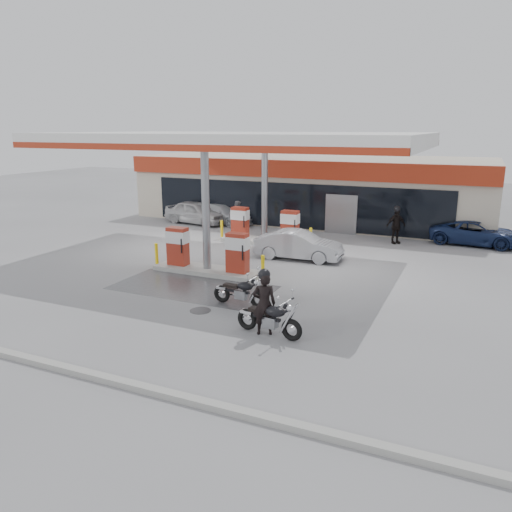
{
  "coord_description": "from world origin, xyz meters",
  "views": [
    {
      "loc": [
        9.95,
        -15.27,
        5.81
      ],
      "look_at": [
        2.63,
        1.05,
        1.2
      ],
      "focal_mm": 35.0,
      "sensor_mm": 36.0,
      "label": 1
    }
  ],
  "objects": [
    {
      "name": "pump_island_far",
      "position": [
        0.0,
        8.0,
        0.71
      ],
      "size": [
        5.14,
        1.3,
        1.78
      ],
      "color": "#9E9E99",
      "rests_on": "ground"
    },
    {
      "name": "store_building",
      "position": [
        0.01,
        15.94,
        2.01
      ],
      "size": [
        22.0,
        8.22,
        4.0
      ],
      "color": "beige",
      "rests_on": "ground"
    },
    {
      "name": "canopy",
      "position": [
        0.0,
        5.0,
        5.27
      ],
      "size": [
        16.0,
        10.02,
        5.51
      ],
      "color": "silver",
      "rests_on": "ground"
    },
    {
      "name": "kerb",
      "position": [
        0.0,
        -7.0,
        0.07
      ],
      "size": [
        28.0,
        0.25,
        0.15
      ],
      "primitive_type": "cube",
      "color": "gray",
      "rests_on": "ground"
    },
    {
      "name": "pump_island_near",
      "position": [
        0.0,
        2.0,
        0.71
      ],
      "size": [
        5.14,
        1.3,
        1.78
      ],
      "color": "#9E9E99",
      "rests_on": "ground"
    },
    {
      "name": "sedan_white",
      "position": [
        -6.0,
        11.2,
        0.71
      ],
      "size": [
        4.36,
        2.26,
        1.42
      ],
      "primitive_type": "imported",
      "rotation": [
        0.0,
        0.0,
        1.43
      ],
      "color": "silver",
      "rests_on": "ground"
    },
    {
      "name": "drain_cover",
      "position": [
        2.0,
        -2.0,
        0.0
      ],
      "size": [
        0.7,
        0.7,
        0.01
      ],
      "primitive_type": "cylinder",
      "color": "#38383A",
      "rests_on": "ground"
    },
    {
      "name": "parked_car_left",
      "position": [
        -4.51,
        12.0,
        0.61
      ],
      "size": [
        4.51,
        2.99,
        1.21
      ],
      "primitive_type": "imported",
      "rotation": [
        0.0,
        0.0,
        1.23
      ],
      "color": "#B3B6BC",
      "rests_on": "ground"
    },
    {
      "name": "ground",
      "position": [
        0.0,
        0.0,
        0.0
      ],
      "size": [
        90.0,
        90.0,
        0.0
      ],
      "primitive_type": "plane",
      "color": "gray",
      "rests_on": "ground"
    },
    {
      "name": "biker_main",
      "position": [
        4.65,
        -2.88,
        0.92
      ],
      "size": [
        0.8,
        0.68,
        1.85
      ],
      "primitive_type": "imported",
      "rotation": [
        0.0,
        0.0,
        3.58
      ],
      "color": "black",
      "rests_on": "ground"
    },
    {
      "name": "biker_walking",
      "position": [
        6.22,
        10.64,
        0.92
      ],
      "size": [
        1.1,
        1.06,
        1.85
      ],
      "primitive_type": "imported",
      "rotation": [
        0.0,
        0.0,
        0.74
      ],
      "color": "black",
      "rests_on": "ground"
    },
    {
      "name": "wet_patch",
      "position": [
        0.5,
        0.0,
        0.0
      ],
      "size": [
        6.0,
        3.0,
        0.0
      ],
      "primitive_type": "cube",
      "color": "#4C4C4F",
      "rests_on": "ground"
    },
    {
      "name": "parked_motorcycle",
      "position": [
        2.99,
        -1.0,
        0.46
      ],
      "size": [
        2.0,
        0.77,
        1.03
      ],
      "rotation": [
        0.0,
        0.0,
        -0.03
      ],
      "color": "black",
      "rests_on": "ground"
    },
    {
      "name": "parked_car_right",
      "position": [
        10.0,
        12.0,
        0.61
      ],
      "size": [
        4.59,
        2.42,
        1.23
      ],
      "primitive_type": "imported",
      "rotation": [
        0.0,
        0.0,
        1.48
      ],
      "color": "navy",
      "rests_on": "ground"
    },
    {
      "name": "attendant",
      "position": [
        -2.67,
        10.37,
        0.86
      ],
      "size": [
        0.77,
        0.93,
        1.73
      ],
      "primitive_type": "imported",
      "rotation": [
        0.0,
        0.0,
        1.71
      ],
      "color": "#59585E",
      "rests_on": "ground"
    },
    {
      "name": "main_motorcycle",
      "position": [
        4.85,
        -2.9,
        0.49
      ],
      "size": [
        2.15,
        0.82,
        1.1
      ],
      "rotation": [
        0.0,
        0.0,
        -0.15
      ],
      "color": "black",
      "rests_on": "ground"
    },
    {
      "name": "hatchback_silver",
      "position": [
        2.71,
        5.6,
        0.65
      ],
      "size": [
        4.01,
        1.55,
        1.3
      ],
      "primitive_type": "imported",
      "rotation": [
        0.0,
        0.0,
        1.62
      ],
      "color": "#A3A5AB",
      "rests_on": "ground"
    }
  ]
}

